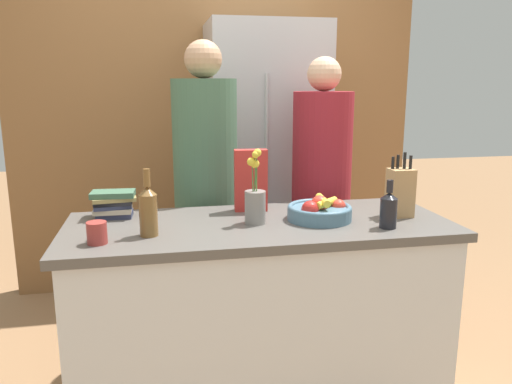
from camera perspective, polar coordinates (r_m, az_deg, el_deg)
kitchen_island at (r=2.39m, az=0.40°, el=-13.65°), size 1.71×0.68×0.88m
back_wall_wood at (r=3.69m, az=-4.46°, el=9.39°), size 2.91×0.12×2.60m
refrigerator at (r=3.42m, az=1.02°, el=3.06°), size 0.76×0.63×1.87m
fruit_bowl at (r=2.28m, az=7.31°, el=-2.10°), size 0.29×0.29×0.11m
knife_block at (r=2.40m, az=16.15°, el=-0.01°), size 0.11×0.09×0.30m
flower_vase at (r=2.19m, az=-0.11°, el=-1.05°), size 0.09×0.09×0.33m
cereal_box at (r=2.40m, az=-0.66°, el=1.34°), size 0.16×0.07×0.30m
coffee_mug at (r=2.03m, az=-17.74°, el=-4.44°), size 0.08×0.11×0.09m
book_stack at (r=2.39m, az=-15.98°, el=-1.26°), size 0.21×0.17×0.12m
bottle_oil at (r=2.20m, az=14.91°, el=-1.91°), size 0.07×0.07×0.21m
bottle_vinegar at (r=2.05m, az=-12.22°, el=-2.00°), size 0.07×0.07×0.28m
person_at_sink at (r=2.75m, az=-5.76°, el=1.24°), size 0.35×0.35×1.71m
person_in_blue at (r=2.91m, az=7.46°, el=0.90°), size 0.34×0.34×1.63m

